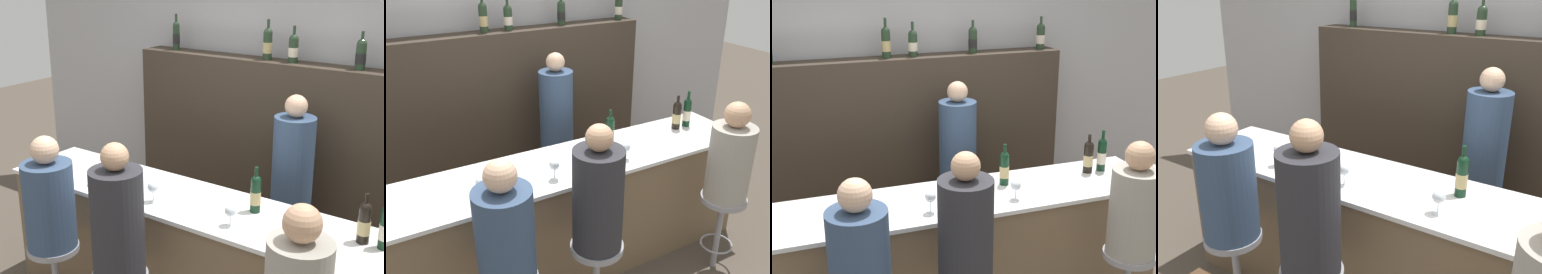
# 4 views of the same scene
# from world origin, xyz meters

# --- Properties ---
(wall_back) EXTENTS (6.40, 0.05, 2.60)m
(wall_back) POSITION_xyz_m (0.00, 1.87, 1.30)
(wall_back) COLOR #B2B2B7
(wall_back) RESTS_ON ground_plane
(bar_counter) EXTENTS (3.09, 0.66, 0.99)m
(bar_counter) POSITION_xyz_m (0.00, 0.31, 0.50)
(bar_counter) COLOR brown
(bar_counter) RESTS_ON ground_plane
(back_bar_cabinet) EXTENTS (2.89, 0.28, 1.77)m
(back_bar_cabinet) POSITION_xyz_m (0.00, 1.65, 0.88)
(back_bar_cabinet) COLOR #382D23
(back_bar_cabinet) RESTS_ON ground_plane
(wine_bottle_counter_0) EXTENTS (0.07, 0.07, 0.31)m
(wine_bottle_counter_0) POSITION_xyz_m (0.41, 0.41, 1.12)
(wine_bottle_counter_0) COLOR black
(wine_bottle_counter_0) RESTS_ON bar_counter
(wine_bottle_counter_1) EXTENTS (0.08, 0.08, 0.31)m
(wine_bottle_counter_1) POSITION_xyz_m (1.12, 0.41, 1.12)
(wine_bottle_counter_1) COLOR black
(wine_bottle_counter_1) RESTS_ON bar_counter
(wine_bottle_counter_2) EXTENTS (0.07, 0.07, 0.33)m
(wine_bottle_counter_2) POSITION_xyz_m (1.24, 0.41, 1.13)
(wine_bottle_counter_2) COLOR black
(wine_bottle_counter_2) RESTS_ON bar_counter
(wine_bottle_backbar_1) EXTENTS (0.08, 0.08, 0.34)m
(wine_bottle_backbar_1) POSITION_xyz_m (-0.18, 1.65, 1.90)
(wine_bottle_backbar_1) COLOR #233823
(wine_bottle_backbar_1) RESTS_ON back_bar_cabinet
(wine_bottle_backbar_2) EXTENTS (0.08, 0.08, 0.30)m
(wine_bottle_backbar_2) POSITION_xyz_m (0.06, 1.65, 1.88)
(wine_bottle_backbar_2) COLOR #233823
(wine_bottle_backbar_2) RESTS_ON back_bar_cabinet
(wine_bottle_backbar_3) EXTENTS (0.08, 0.08, 0.30)m
(wine_bottle_backbar_3) POSITION_xyz_m (0.62, 1.65, 1.89)
(wine_bottle_backbar_3) COLOR #233823
(wine_bottle_backbar_3) RESTS_ON back_bar_cabinet
(wine_bottle_backbar_4) EXTENTS (0.08, 0.08, 0.31)m
(wine_bottle_backbar_4) POSITION_xyz_m (1.31, 1.65, 1.89)
(wine_bottle_backbar_4) COLOR #233823
(wine_bottle_backbar_4) RESTS_ON back_bar_cabinet
(wine_glass_0) EXTENTS (0.08, 0.08, 0.16)m
(wine_glass_0) POSITION_xyz_m (-0.76, 0.14, 1.11)
(wine_glass_0) COLOR silver
(wine_glass_0) RESTS_ON bar_counter
(wine_glass_1) EXTENTS (0.08, 0.08, 0.15)m
(wine_glass_1) POSITION_xyz_m (-0.23, 0.14, 1.10)
(wine_glass_1) COLOR silver
(wine_glass_1) RESTS_ON bar_counter
(wine_glass_2) EXTENTS (0.07, 0.07, 0.14)m
(wine_glass_2) POSITION_xyz_m (0.38, 0.14, 1.09)
(wine_glass_2) COLOR silver
(wine_glass_2) RESTS_ON bar_counter
(guest_seated_left) EXTENTS (0.34, 0.34, 0.79)m
(guest_seated_left) POSITION_xyz_m (-0.77, -0.30, 1.03)
(guest_seated_left) COLOR #334766
(guest_seated_left) RESTS_ON bar_stool_left
(guest_seated_middle) EXTENTS (0.33, 0.33, 0.87)m
(guest_seated_middle) POSITION_xyz_m (-0.15, -0.30, 1.07)
(guest_seated_middle) COLOR #28282D
(guest_seated_middle) RESTS_ON bar_stool_middle
(bar_stool_right) EXTENTS (0.36, 0.36, 0.69)m
(bar_stool_right) POSITION_xyz_m (1.03, -0.30, 0.54)
(bar_stool_right) COLOR gray
(bar_stool_right) RESTS_ON ground_plane
(guest_seated_right) EXTENTS (0.33, 0.33, 0.79)m
(guest_seated_right) POSITION_xyz_m (1.03, -0.30, 1.03)
(guest_seated_right) COLOR gray
(guest_seated_right) RESTS_ON bar_stool_right
(bartender) EXTENTS (0.32, 0.32, 1.61)m
(bartender) POSITION_xyz_m (0.32, 1.19, 0.75)
(bartender) COLOR #334766
(bartender) RESTS_ON ground_plane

